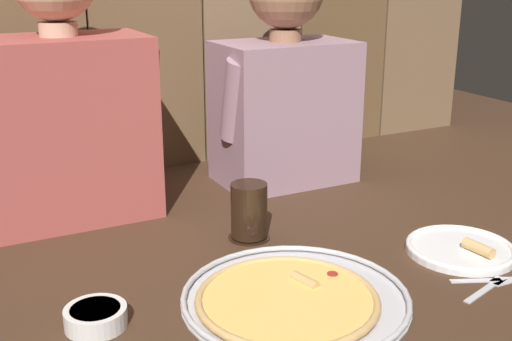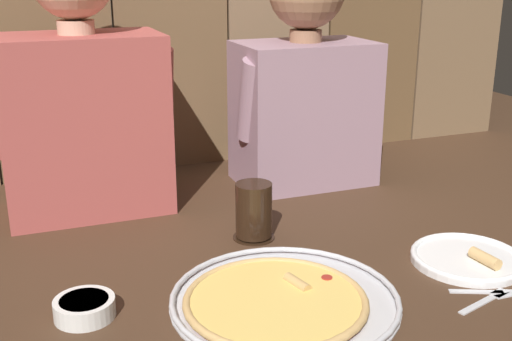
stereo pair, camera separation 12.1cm
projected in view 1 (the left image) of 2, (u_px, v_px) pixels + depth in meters
ground_plane at (284, 277)px, 1.19m from camera, size 3.20×3.20×0.00m
pizza_tray at (292, 298)px, 1.09m from camera, size 0.39×0.39×0.03m
dinner_plate at (461, 249)px, 1.28m from camera, size 0.22×0.22×0.03m
drinking_glass at (249, 212)px, 1.34m from camera, size 0.09×0.09×0.12m
dipping_bowl at (96, 316)px, 1.02m from camera, size 0.10×0.10×0.03m
table_fork at (487, 288)px, 1.14m from camera, size 0.13×0.05×0.01m
table_knife at (493, 280)px, 1.17m from camera, size 0.15×0.08×0.01m
diner_left at (64, 95)px, 1.40m from camera, size 0.40×0.23×0.62m
diner_right at (285, 77)px, 1.64m from camera, size 0.38×0.22×0.59m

